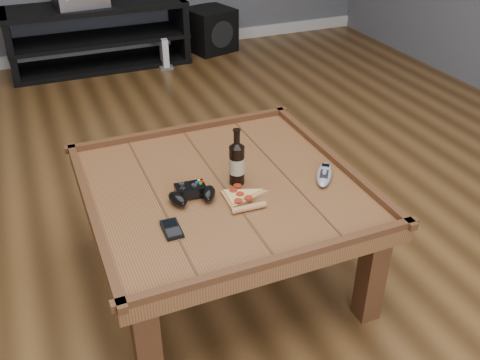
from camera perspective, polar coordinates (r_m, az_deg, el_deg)
name	(u,v)px	position (r m, az deg, el deg)	size (l,w,h in m)	color
ground	(224,275)	(2.29, -1.73, -10.05)	(6.00, 6.00, 0.00)	#422912
baseboard	(97,52)	(4.86, -15.00, 13.09)	(5.00, 0.02, 0.10)	silver
coffee_table	(222,198)	(2.05, -1.90, -1.88)	(1.03, 1.03, 0.48)	brown
media_console	(99,37)	(4.57, -14.82, 14.56)	(1.40, 0.45, 0.50)	black
beer_bottle	(237,162)	(1.98, -0.34, 1.94)	(0.06, 0.06, 0.22)	black
game_controller	(192,193)	(1.93, -5.14, -1.43)	(0.19, 0.13, 0.05)	black
pizza_slice	(241,198)	(1.93, 0.13, -1.91)	(0.15, 0.23, 0.02)	tan
smartphone	(172,229)	(1.79, -7.29, -5.20)	(0.06, 0.11, 0.01)	black
remote_control	(324,174)	(2.08, 8.98, 0.60)	(0.15, 0.18, 0.03)	#92979E
subwoofer	(210,30)	(4.85, -3.22, 15.71)	(0.44, 0.44, 0.36)	black
game_console	(164,53)	(4.51, -8.08, 13.22)	(0.12, 0.20, 0.24)	slate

